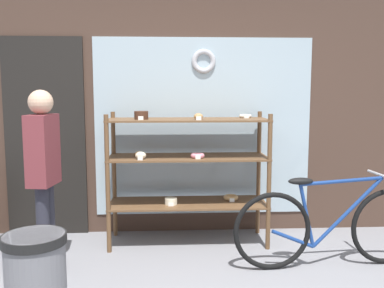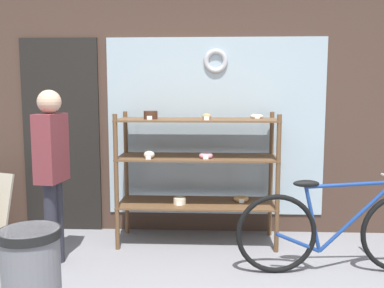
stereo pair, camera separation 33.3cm
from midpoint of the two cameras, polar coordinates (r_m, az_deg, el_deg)
storefront_facade at (r=4.63m, az=-3.59°, el=8.10°), size 5.37×0.13×3.33m
display_case at (r=4.29m, az=-2.83°, el=-2.54°), size 1.58×0.53×1.35m
bicycle at (r=3.93m, az=15.66°, el=-10.53°), size 1.74×0.46×0.82m
pedestrian at (r=3.86m, az=-21.57°, el=-2.91°), size 0.22×0.34×1.55m
trash_bin at (r=3.07m, az=-23.19°, el=-16.32°), size 0.40×0.40×0.65m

